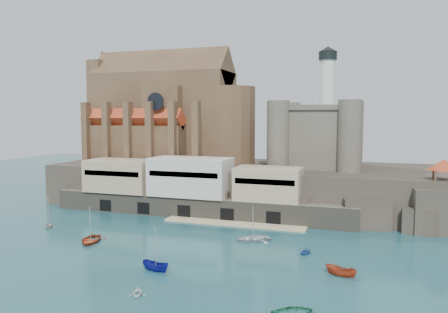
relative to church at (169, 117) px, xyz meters
name	(u,v)px	position (x,y,z in m)	size (l,w,h in m)	color
ground	(191,248)	(24.13, -41.85, -22.13)	(300.00, 300.00, 0.00)	#17464E
promontory	(251,185)	(23.94, -2.48, -17.20)	(100.00, 36.00, 10.00)	#2A241F
quay	(189,189)	(13.94, -18.78, -16.06)	(70.00, 12.00, 13.05)	#605B4D
church	(169,117)	(0.00, 0.00, 0.00)	(47.00, 25.93, 30.51)	#4B3523
castle_keep	(317,133)	(40.21, -0.78, -3.81)	(21.20, 21.20, 29.30)	#4C463C
rock_outcrop	(442,211)	(66.13, -16.01, -18.11)	(14.50, 10.50, 8.70)	#2A241F
pavilion	(444,166)	(66.13, -15.85, -9.40)	(6.40, 6.40, 5.40)	#4B3523
boat_0	(91,242)	(5.67, -44.29, -22.13)	(4.63, 1.34, 6.48)	#953717
boat_1	(137,295)	(25.38, -62.21, -22.13)	(2.37, 1.45, 2.75)	white
boat_2	(156,271)	(23.50, -53.64, -22.13)	(1.75, 1.80, 4.66)	navy
boat_4	(49,227)	(-8.47, -38.32, -22.13)	(2.64, 1.61, 3.06)	beige
boat_5	(340,276)	(49.11, -47.17, -22.13)	(1.68, 1.73, 4.47)	#A33819
boat_6	(253,241)	(32.91, -34.21, -22.13)	(4.56, 1.32, 6.39)	silver
boat_7	(305,254)	(43.04, -38.85, -22.13)	(2.49, 1.52, 2.89)	#264E9A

